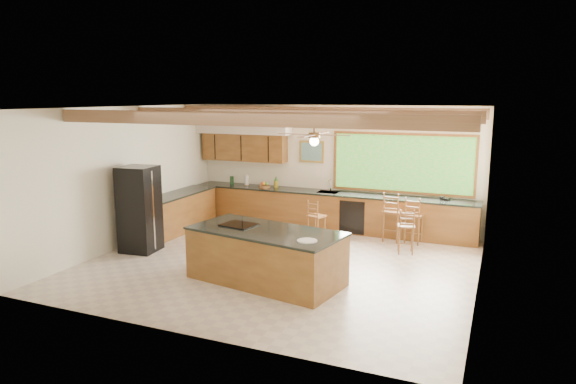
% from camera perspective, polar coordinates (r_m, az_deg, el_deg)
% --- Properties ---
extents(ground, '(7.20, 7.20, 0.00)m').
position_cam_1_polar(ground, '(10.07, -0.88, -7.99)').
color(ground, '#C2B1A1').
rests_on(ground, ground).
extents(room_shell, '(7.27, 6.54, 3.02)m').
position_cam_1_polar(room_shell, '(10.25, -0.32, 5.03)').
color(room_shell, beige).
rests_on(room_shell, ground).
extents(counter_run, '(7.12, 3.10, 1.22)m').
position_cam_1_polar(counter_run, '(12.49, 0.31, -2.09)').
color(counter_run, brown).
rests_on(counter_run, ground).
extents(island, '(2.86, 1.71, 0.95)m').
position_cam_1_polar(island, '(9.03, -2.48, -7.08)').
color(island, brown).
rests_on(island, ground).
extents(refrigerator, '(0.77, 0.75, 1.80)m').
position_cam_1_polar(refrigerator, '(11.11, -16.18, -1.84)').
color(refrigerator, black).
rests_on(refrigerator, ground).
extents(bar_stool_a, '(0.42, 0.42, 0.94)m').
position_cam_1_polar(bar_stool_a, '(11.45, 3.11, -2.79)').
color(bar_stool_a, brown).
rests_on(bar_stool_a, ground).
extents(bar_stool_b, '(0.44, 0.44, 1.12)m').
position_cam_1_polar(bar_stool_b, '(11.62, 11.51, -2.26)').
color(bar_stool_b, brown).
rests_on(bar_stool_b, ground).
extents(bar_stool_c, '(0.41, 0.41, 0.96)m').
position_cam_1_polar(bar_stool_c, '(10.81, 12.95, -3.81)').
color(bar_stool_c, brown).
rests_on(bar_stool_c, ground).
extents(bar_stool_d, '(0.41, 0.41, 1.06)m').
position_cam_1_polar(bar_stool_d, '(11.55, 13.78, -2.62)').
color(bar_stool_d, brown).
rests_on(bar_stool_d, ground).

